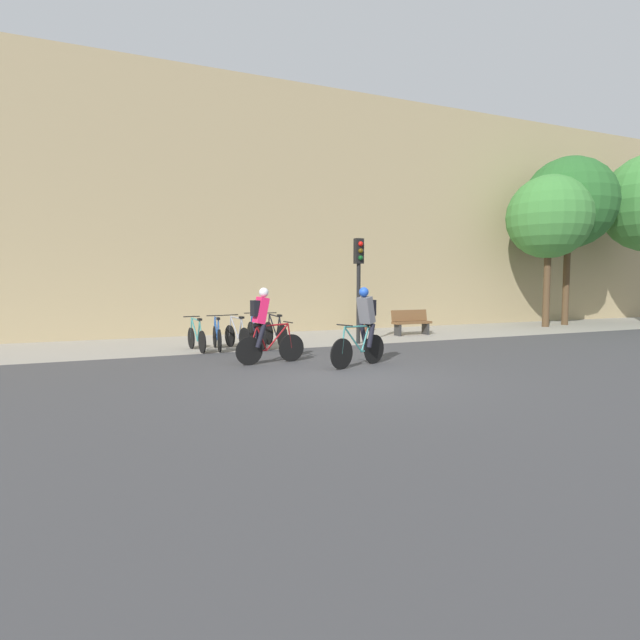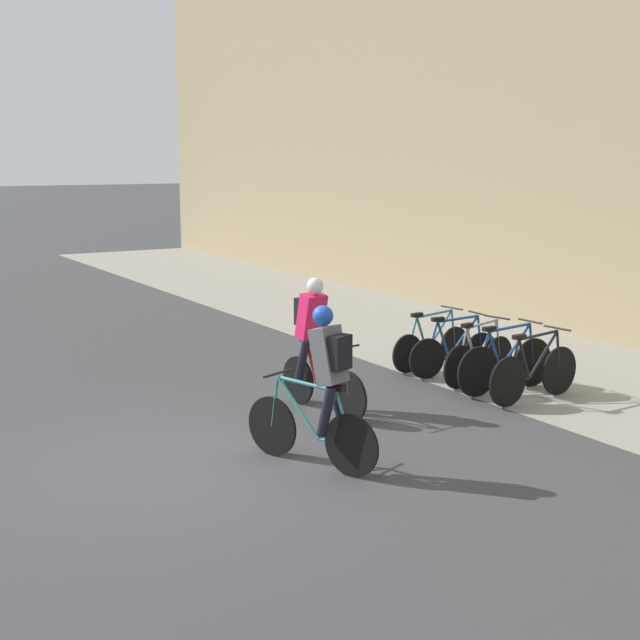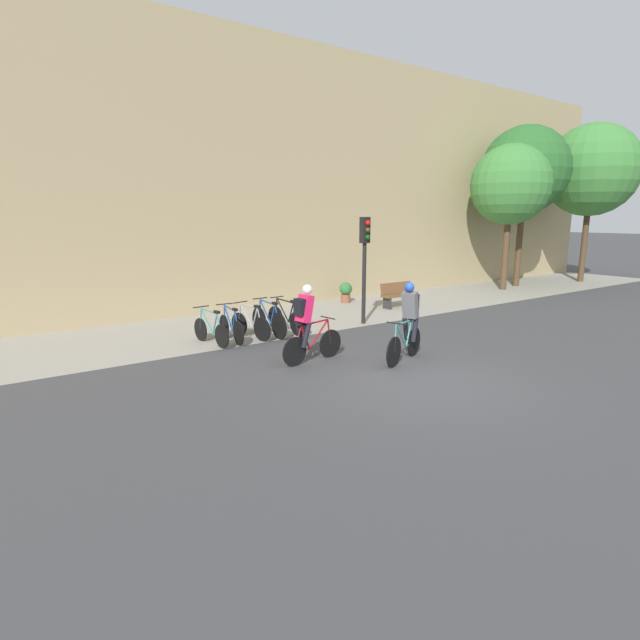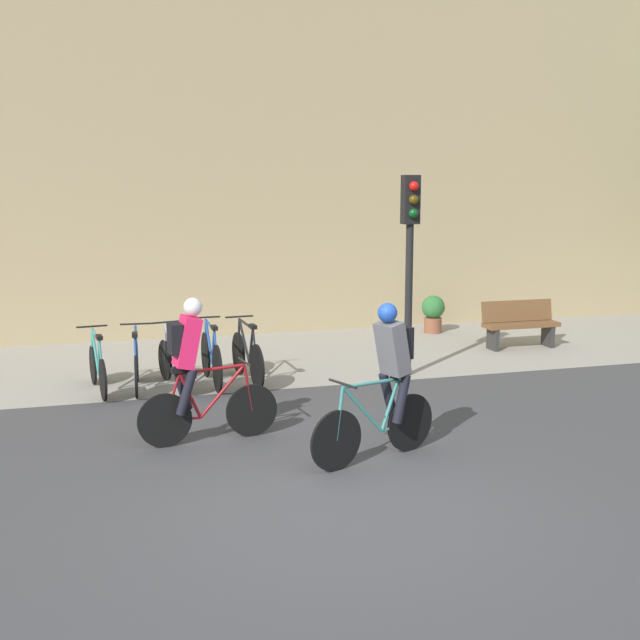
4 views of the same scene
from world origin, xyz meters
The scene contains 13 objects.
ground centered at (0.00, 0.00, 0.00)m, with size 200.00×200.00×0.00m, color #3D3D3F.
kerb_strip centered at (0.00, 6.75, 0.00)m, with size 44.00×4.50×0.01m, color gray.
building_facade centered at (0.00, 9.30, 4.61)m, with size 44.00×0.60×9.22m, color tan.
cyclist_pink centered at (-1.12, 2.32, 0.95)m, with size 1.72×0.50×1.77m.
cyclist_grey centered at (0.91, 1.22, 0.95)m, with size 1.67×0.72×1.78m.
parked_bike_0 centered at (-2.19, 5.10, 0.38)m, with size 0.46×1.64×0.94m.
parked_bike_1 centered at (-1.63, 5.10, 0.38)m, with size 0.46×1.63×0.95m.
parked_bike_2 centered at (-1.06, 5.11, 0.39)m, with size 0.49×1.57×0.95m.
parked_bike_3 centered at (-0.50, 5.11, 0.42)m, with size 0.46×1.78×0.99m.
parked_bike_4 centered at (0.07, 5.11, 0.41)m, with size 0.46×1.73×0.98m.
traffic_light_pole centered at (2.64, 4.79, 2.23)m, with size 0.26×0.30×3.20m.
bench centered at (5.50, 6.24, 0.46)m, with size 1.45×0.44×0.89m.
potted_plant centered at (4.56, 8.09, 0.44)m, with size 0.48×0.48×0.78m.
Camera 4 is at (-2.25, -6.96, 3.10)m, focal length 45.00 mm.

